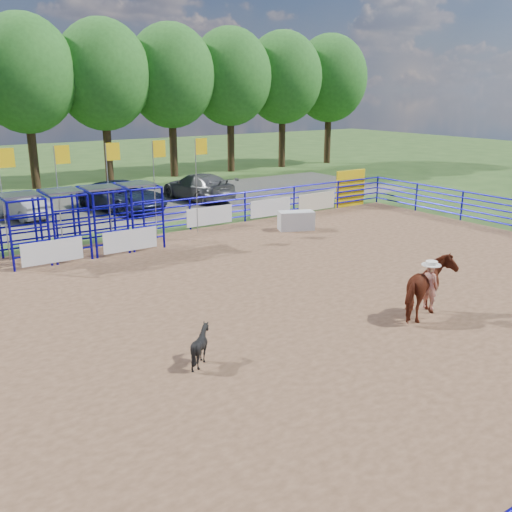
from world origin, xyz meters
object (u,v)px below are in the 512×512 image
at_px(horse_and_rider, 429,287).
at_px(car_b, 22,206).
at_px(announcer_table, 296,221).
at_px(calf, 201,346).
at_px(car_c, 123,196).
at_px(car_d, 198,187).

relative_size(horse_and_rider, car_b, 0.61).
distance_m(announcer_table, horse_and_rider, 11.03).
height_order(calf, car_c, car_c).
height_order(announcer_table, calf, calf).
xyz_separation_m(horse_and_rider, car_b, (-6.47, 20.09, -0.30)).
xyz_separation_m(calf, car_b, (0.19, 19.02, 0.16)).
xyz_separation_m(announcer_table, car_b, (-9.90, 9.63, 0.19)).
height_order(announcer_table, car_c, car_c).
bearing_deg(horse_and_rider, car_c, 94.53).
distance_m(horse_and_rider, car_d, 19.93).
bearing_deg(announcer_table, horse_and_rider, -108.14).
distance_m(announcer_table, car_b, 13.81).
height_order(announcer_table, car_d, car_d).
bearing_deg(car_d, car_b, -9.49).
xyz_separation_m(horse_and_rider, calf, (-6.66, 1.07, -0.46)).
bearing_deg(car_b, horse_and_rider, 93.19).
height_order(car_b, car_c, car_c).
bearing_deg(announcer_table, car_d, 90.83).
relative_size(car_b, car_d, 0.71).
bearing_deg(car_d, car_c, -1.26).
xyz_separation_m(car_b, car_c, (4.95, -0.92, 0.15)).
bearing_deg(calf, car_b, -1.04).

